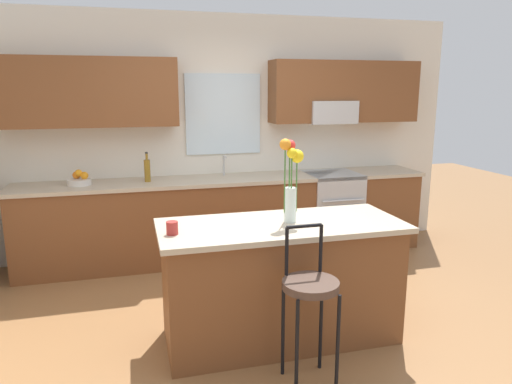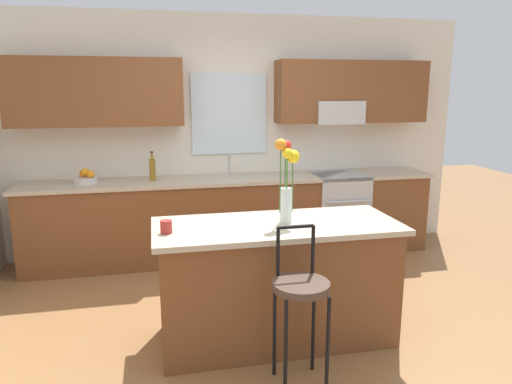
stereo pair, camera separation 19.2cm
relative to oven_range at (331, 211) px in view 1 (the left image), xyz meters
The scene contains 11 objects.
ground_plane 2.13m from the oven_range, 126.25° to the right, with size 14.00×14.00×0.00m, color olive.
back_wall_assembly 1.63m from the oven_range, 165.65° to the left, with size 5.60×0.50×2.70m.
counter_run 1.23m from the oven_range, behind, with size 4.56×0.64×0.92m.
sink_faucet 1.40m from the oven_range, behind, with size 0.02×0.13×0.23m.
oven_range is the anchor object (origin of this frame).
kitchen_island 2.22m from the oven_range, 123.53° to the right, with size 1.81×0.76×0.92m.
bar_stool_near 2.74m from the oven_range, 116.67° to the right, with size 0.36×0.36×1.04m.
flower_vase 2.32m from the oven_range, 122.14° to the right, with size 0.18×0.13×0.62m.
mug_ceramic 2.84m from the oven_range, 136.58° to the right, with size 0.08×0.08×0.09m, color #A52D28.
fruit_bowl_oranges 2.84m from the oven_range, behind, with size 0.24×0.24×0.16m.
bottle_olive_oil 2.19m from the oven_range, behind, with size 0.06×0.06×0.32m.
Camera 1 is at (-1.05, -3.35, 1.89)m, focal length 33.14 mm.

